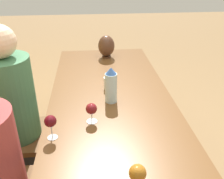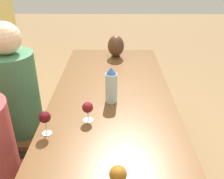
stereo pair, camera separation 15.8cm
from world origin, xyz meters
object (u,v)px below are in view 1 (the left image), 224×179
at_px(vase, 106,46).
at_px(chair_far, 10,133).
at_px(wine_glass_1, 91,109).
at_px(wine_glass_3, 138,174).
at_px(water_tumbler, 108,83).
at_px(water_bottle, 111,85).
at_px(person_far, 15,108).
at_px(wine_glass_2, 50,122).

bearing_deg(vase, chair_far, 135.67).
relative_size(wine_glass_1, chair_far, 0.14).
bearing_deg(wine_glass_3, water_tumbler, 2.53).
xyz_separation_m(water_bottle, vase, (0.87, -0.03, -0.01)).
bearing_deg(water_tumbler, water_bottle, -178.57).
distance_m(vase, chair_far, 1.20).
bearing_deg(vase, water_tumbler, 176.70).
height_order(vase, person_far, person_far).
bearing_deg(wine_glass_1, water_tumbler, -17.64).
distance_m(water_bottle, wine_glass_3, 0.77).
distance_m(water_tumbler, wine_glass_2, 0.66).
height_order(water_tumbler, wine_glass_1, wine_glass_1).
bearing_deg(chair_far, wine_glass_1, -115.77).
relative_size(water_bottle, person_far, 0.20).
bearing_deg(wine_glass_2, vase, -17.71).
xyz_separation_m(vase, wine_glass_1, (-1.11, 0.17, -0.03)).
distance_m(vase, person_far, 1.09).
relative_size(water_bottle, chair_far, 0.29).
bearing_deg(chair_far, water_tumbler, -80.56).
bearing_deg(wine_glass_3, vase, 0.10).
bearing_deg(chair_far, water_bottle, -94.90).
relative_size(water_bottle, wine_glass_3, 1.75).
bearing_deg(vase, wine_glass_3, -179.90).
height_order(water_tumbler, wine_glass_2, wine_glass_2).
bearing_deg(vase, wine_glass_1, 171.07).
relative_size(wine_glass_1, wine_glass_3, 0.86).
bearing_deg(vase, person_far, 138.62).
bearing_deg(chair_far, vase, -44.33).
bearing_deg(wine_glass_1, chair_far, 64.23).
height_order(water_bottle, chair_far, water_bottle).
height_order(wine_glass_3, person_far, person_far).
height_order(vase, wine_glass_2, vase).
relative_size(vase, wine_glass_2, 1.54).
relative_size(water_tumbler, wine_glass_2, 0.66).
bearing_deg(wine_glass_3, water_bottle, 2.80).
relative_size(water_tumbler, vase, 0.43).
relative_size(water_bottle, wine_glass_1, 2.02).
bearing_deg(water_bottle, wine_glass_2, 135.41).
distance_m(water_tumbler, vase, 0.69).
bearing_deg(wine_glass_2, wine_glass_1, -58.97).
xyz_separation_m(water_bottle, wine_glass_1, (-0.23, 0.14, -0.04)).
height_order(water_bottle, wine_glass_3, water_bottle).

